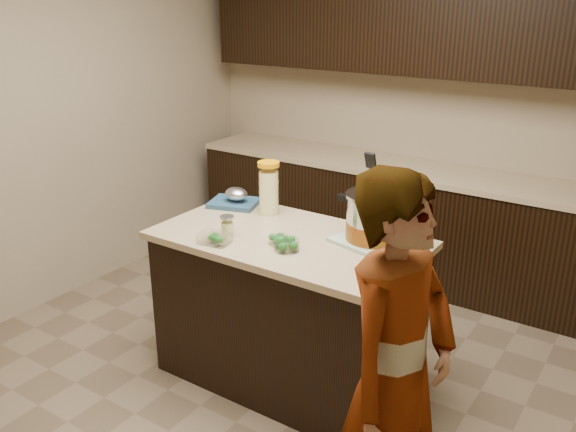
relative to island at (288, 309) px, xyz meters
name	(u,v)px	position (x,y,z in m)	size (l,w,h in m)	color
ground_plane	(288,376)	(0.00, 0.00, -0.45)	(4.00, 4.00, 0.00)	brown
room_shell	(288,86)	(0.00, 0.00, 1.26)	(4.04, 4.04, 2.72)	tan
back_cabinets	(414,160)	(0.00, 1.74, 0.49)	(3.60, 0.63, 2.33)	black
island	(288,309)	(0.00, 0.00, 0.00)	(1.46, 0.81, 0.90)	black
dish_towel	(374,240)	(0.42, 0.19, 0.46)	(0.36, 0.36, 0.02)	#5B8863
stock_pot	(375,220)	(0.42, 0.19, 0.57)	(0.45, 0.33, 0.46)	#B7B7BC
lemonade_pitcher	(269,190)	(-0.30, 0.25, 0.59)	(0.16, 0.16, 0.31)	#F6ED96
mason_jar	(227,227)	(-0.27, -0.18, 0.50)	(0.09, 0.09, 0.13)	#F6ED96
broccoli_tub_left	(287,245)	(0.10, -0.16, 0.48)	(0.16, 0.16, 0.06)	silver
broccoli_tub_right	(278,240)	(0.01, -0.11, 0.47)	(0.11, 0.11, 0.05)	silver
broccoli_tub_rect	(215,238)	(-0.27, -0.29, 0.47)	(0.18, 0.14, 0.06)	silver
blue_tray	(235,200)	(-0.56, 0.25, 0.49)	(0.35, 0.31, 0.11)	navy
person	(396,378)	(0.98, -0.74, 0.36)	(0.59, 0.39, 1.62)	gray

